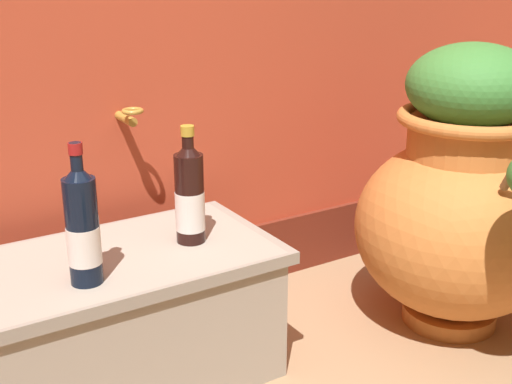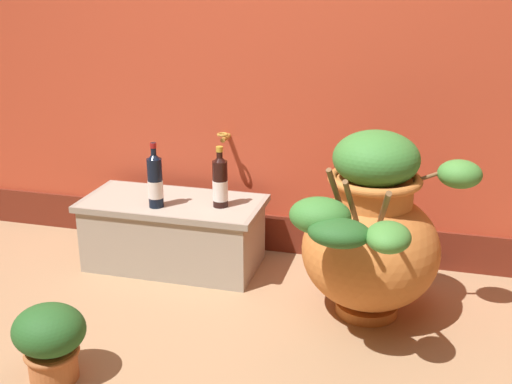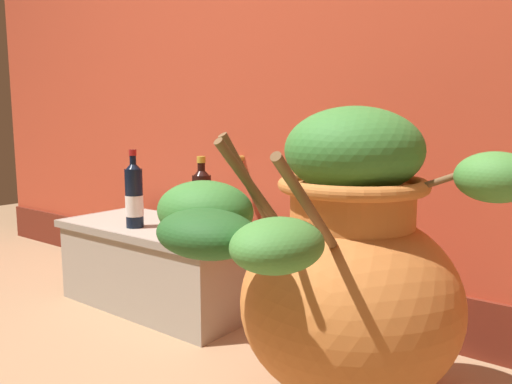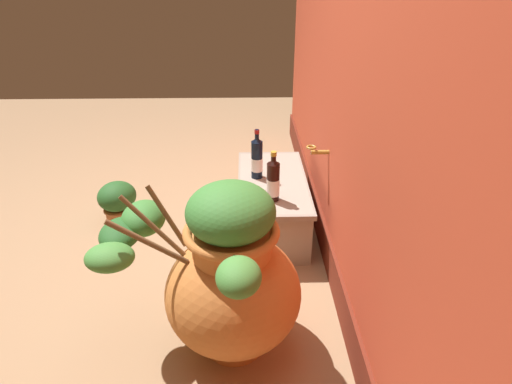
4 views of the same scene
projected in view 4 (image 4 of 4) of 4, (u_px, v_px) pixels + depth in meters
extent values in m
plane|color=#9E7A56|center=(131.00, 274.00, 2.41)|extent=(7.00, 7.00, 0.00)
cube|color=#B74228|center=(377.00, 24.00, 1.83)|extent=(4.40, 0.20, 2.60)
cube|color=maroon|center=(329.00, 257.00, 2.39)|extent=(4.40, 0.02, 0.20)
cylinder|color=#B28433|center=(320.00, 152.00, 2.39)|extent=(0.02, 0.10, 0.02)
torus|color=#B28433|center=(311.00, 147.00, 2.37)|extent=(0.06, 0.06, 0.01)
cylinder|color=#C17033|center=(235.00, 340.00, 1.97)|extent=(0.27, 0.27, 0.04)
ellipsoid|color=#C17033|center=(233.00, 293.00, 1.84)|extent=(0.57, 0.57, 0.50)
cylinder|color=#C17033|center=(232.00, 246.00, 1.73)|extent=(0.32, 0.32, 0.14)
torus|color=#C17033|center=(231.00, 231.00, 1.69)|extent=(0.38, 0.38, 0.04)
cylinder|color=brown|center=(237.00, 262.00, 1.46)|extent=(0.20, 0.04, 0.10)
ellipsoid|color=#428438|center=(239.00, 277.00, 1.39)|extent=(0.17, 0.15, 0.11)
cylinder|color=brown|center=(153.00, 227.00, 1.74)|extent=(0.05, 0.25, 0.28)
ellipsoid|color=#235623|center=(120.00, 234.00, 1.78)|extent=(0.22, 0.17, 0.10)
cylinder|color=brown|center=(148.00, 243.00, 1.64)|extent=(0.06, 0.29, 0.23)
ellipsoid|color=#428438|center=(110.00, 257.00, 1.63)|extent=(0.15, 0.19, 0.09)
cylinder|color=brown|center=(167.00, 216.00, 1.79)|extent=(0.08, 0.16, 0.27)
ellipsoid|color=#387A33|center=(144.00, 218.00, 1.84)|extent=(0.22, 0.18, 0.13)
ellipsoid|color=#387A33|center=(231.00, 212.00, 1.65)|extent=(0.35, 0.35, 0.22)
cube|color=#9E9384|center=(272.00, 204.00, 2.76)|extent=(0.83, 0.40, 0.34)
cube|color=gray|center=(272.00, 182.00, 2.69)|extent=(0.88, 0.42, 0.03)
cylinder|color=black|center=(273.00, 182.00, 2.41)|extent=(0.07, 0.07, 0.22)
cone|color=black|center=(274.00, 162.00, 2.35)|extent=(0.07, 0.07, 0.04)
cylinder|color=black|center=(274.00, 158.00, 2.34)|extent=(0.03, 0.03, 0.07)
cylinder|color=#B7932D|center=(274.00, 154.00, 2.33)|extent=(0.03, 0.03, 0.02)
cylinder|color=silver|center=(273.00, 187.00, 2.42)|extent=(0.07, 0.07, 0.10)
cylinder|color=black|center=(257.00, 160.00, 2.66)|extent=(0.07, 0.07, 0.24)
cone|color=black|center=(257.00, 140.00, 2.60)|extent=(0.07, 0.07, 0.04)
cylinder|color=black|center=(257.00, 136.00, 2.59)|extent=(0.03, 0.03, 0.08)
cylinder|color=maroon|center=(257.00, 132.00, 2.58)|extent=(0.03, 0.03, 0.02)
cylinder|color=silver|center=(257.00, 164.00, 2.68)|extent=(0.07, 0.07, 0.08)
cylinder|color=#B26638|center=(120.00, 215.00, 2.86)|extent=(0.17, 0.17, 0.12)
torus|color=#A45D33|center=(119.00, 209.00, 2.83)|extent=(0.20, 0.20, 0.02)
ellipsoid|color=#235623|center=(117.00, 196.00, 2.79)|extent=(0.26, 0.24, 0.18)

